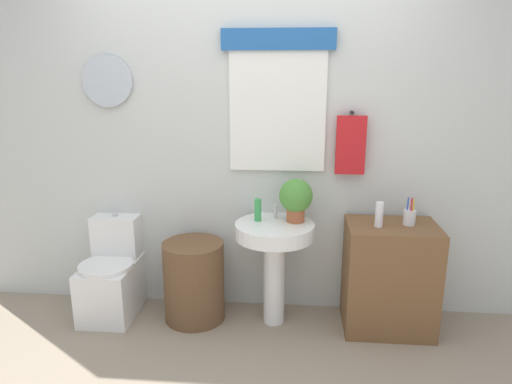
# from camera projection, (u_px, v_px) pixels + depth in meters

# --- Properties ---
(back_wall) EXTENTS (4.40, 0.18, 2.60)m
(back_wall) POSITION_uv_depth(u_px,v_px,m) (250.00, 135.00, 3.29)
(back_wall) COLOR silver
(back_wall) RESTS_ON ground_plane
(toilet) EXTENTS (0.38, 0.51, 0.73)m
(toilet) POSITION_uv_depth(u_px,v_px,m) (112.00, 277.00, 3.38)
(toilet) COLOR white
(toilet) RESTS_ON ground_plane
(laundry_hamper) EXTENTS (0.43, 0.43, 0.58)m
(laundry_hamper) POSITION_uv_depth(u_px,v_px,m) (194.00, 281.00, 3.29)
(laundry_hamper) COLOR brown
(laundry_hamper) RESTS_ON ground_plane
(pedestal_sink) EXTENTS (0.55, 0.55, 0.74)m
(pedestal_sink) POSITION_uv_depth(u_px,v_px,m) (274.00, 247.00, 3.17)
(pedestal_sink) COLOR white
(pedestal_sink) RESTS_ON ground_plane
(faucet) EXTENTS (0.03, 0.03, 0.10)m
(faucet) POSITION_uv_depth(u_px,v_px,m) (276.00, 211.00, 3.23)
(faucet) COLOR silver
(faucet) RESTS_ON pedestal_sink
(wooden_cabinet) EXTENTS (0.60, 0.44, 0.75)m
(wooden_cabinet) POSITION_uv_depth(u_px,v_px,m) (389.00, 277.00, 3.15)
(wooden_cabinet) COLOR brown
(wooden_cabinet) RESTS_ON ground_plane
(soap_bottle) EXTENTS (0.05, 0.05, 0.16)m
(soap_bottle) POSITION_uv_depth(u_px,v_px,m) (258.00, 210.00, 3.17)
(soap_bottle) COLOR green
(soap_bottle) RESTS_ON pedestal_sink
(potted_plant) EXTENTS (0.23, 0.23, 0.30)m
(potted_plant) POSITION_uv_depth(u_px,v_px,m) (296.00, 198.00, 3.13)
(potted_plant) COLOR #AD5B38
(potted_plant) RESTS_ON pedestal_sink
(lotion_bottle) EXTENTS (0.05, 0.05, 0.17)m
(lotion_bottle) POSITION_uv_depth(u_px,v_px,m) (379.00, 215.00, 3.01)
(lotion_bottle) COLOR white
(lotion_bottle) RESTS_ON wooden_cabinet
(toothbrush_cup) EXTENTS (0.08, 0.08, 0.19)m
(toothbrush_cup) POSITION_uv_depth(u_px,v_px,m) (409.00, 217.00, 3.05)
(toothbrush_cup) COLOR silver
(toothbrush_cup) RESTS_ON wooden_cabinet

